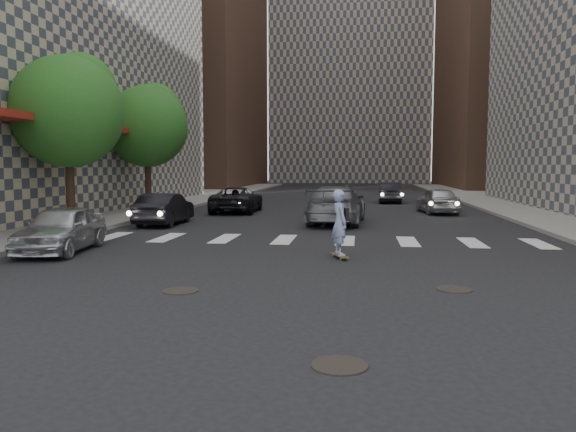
% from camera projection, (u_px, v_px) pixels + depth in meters
% --- Properties ---
extents(ground, '(160.00, 160.00, 0.00)m').
position_uv_depth(ground, '(273.00, 310.00, 9.46)').
color(ground, black).
rests_on(ground, ground).
extents(sidewalk_left, '(13.00, 80.00, 0.15)m').
position_uv_depth(sidewalk_left, '(69.00, 208.00, 31.01)').
color(sidewalk_left, gray).
rests_on(sidewalk_left, ground).
extents(tower_left, '(18.00, 24.00, 40.00)m').
position_uv_depth(tower_left, '(173.00, 12.00, 64.49)').
color(tower_left, brown).
rests_on(tower_left, ground).
extents(tower_right, '(18.00, 24.00, 36.00)m').
position_uv_depth(tower_right, '(536.00, 19.00, 59.69)').
color(tower_right, brown).
rests_on(tower_right, ground).
extents(tower_center, '(22.00, 20.00, 48.00)m').
position_uv_depth(tower_center, '(351.00, 22.00, 84.37)').
color(tower_center, '#ADA08E').
rests_on(tower_center, ground).
extents(tree_b, '(4.20, 4.20, 6.60)m').
position_uv_depth(tree_b, '(70.00, 107.00, 21.22)').
color(tree_b, '#382619').
rests_on(tree_b, sidewalk_left).
extents(tree_c, '(4.20, 4.20, 6.60)m').
position_uv_depth(tree_c, '(149.00, 123.00, 29.12)').
color(tree_c, '#382619').
rests_on(tree_c, sidewalk_left).
extents(manhole_a, '(0.70, 0.70, 0.02)m').
position_uv_depth(manhole_a, '(339.00, 365.00, 6.83)').
color(manhole_a, black).
rests_on(manhole_a, ground).
extents(manhole_b, '(0.70, 0.70, 0.02)m').
position_uv_depth(manhole_b, '(181.00, 291.00, 10.89)').
color(manhole_b, black).
rests_on(manhole_b, ground).
extents(manhole_c, '(0.70, 0.70, 0.02)m').
position_uv_depth(manhole_c, '(454.00, 289.00, 11.02)').
color(manhole_c, black).
rests_on(manhole_c, ground).
extents(skateboarder, '(0.61, 0.93, 1.81)m').
position_uv_depth(skateboarder, '(340.00, 223.00, 14.65)').
color(skateboarder, brown).
rests_on(skateboarder, ground).
extents(silver_sedan, '(2.00, 4.04, 1.32)m').
position_uv_depth(silver_sedan, '(61.00, 229.00, 15.80)').
color(silver_sedan, '#B7BABE').
rests_on(silver_sedan, ground).
extents(traffic_car_a, '(1.44, 3.98, 1.31)m').
position_uv_depth(traffic_car_a, '(165.00, 209.00, 23.05)').
color(traffic_car_a, black).
rests_on(traffic_car_a, ground).
extents(traffic_car_b, '(2.54, 5.56, 1.58)m').
position_uv_depth(traffic_car_b, '(337.00, 205.00, 23.59)').
color(traffic_car_b, slate).
rests_on(traffic_car_b, ground).
extents(traffic_car_c, '(2.31, 4.79, 1.31)m').
position_uv_depth(traffic_car_c, '(237.00, 200.00, 29.14)').
color(traffic_car_c, black).
rests_on(traffic_car_c, ground).
extents(traffic_car_d, '(2.01, 4.06, 1.33)m').
position_uv_depth(traffic_car_d, '(438.00, 200.00, 28.49)').
color(traffic_car_d, '#B1B4B8').
rests_on(traffic_car_d, ground).
extents(traffic_car_e, '(1.55, 4.10, 1.34)m').
position_uv_depth(traffic_car_e, '(390.00, 192.00, 36.74)').
color(traffic_car_e, black).
rests_on(traffic_car_e, ground).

